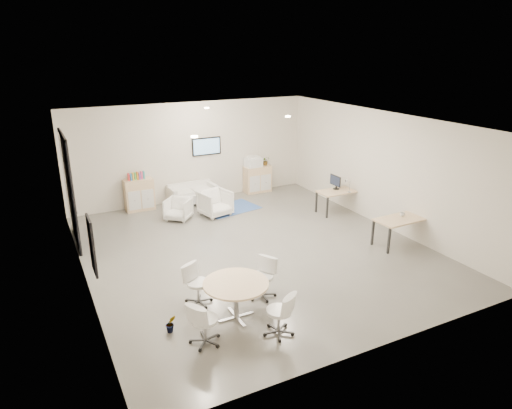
{
  "coord_description": "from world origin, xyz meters",
  "views": [
    {
      "loc": [
        -4.71,
        -9.38,
        4.83
      ],
      "look_at": [
        0.26,
        0.4,
        1.03
      ],
      "focal_mm": 32.0,
      "sensor_mm": 36.0,
      "label": 1
    }
  ],
  "objects": [
    {
      "name": "armchair_left",
      "position": [
        -1.04,
        2.89,
        0.35
      ],
      "size": [
        0.94,
        0.93,
        0.7
      ],
      "primitive_type": "imported",
      "rotation": [
        0.0,
        0.0,
        -0.72
      ],
      "color": "silver",
      "rests_on": "room_shell"
    },
    {
      "name": "printer",
      "position": [
        2.11,
        4.25,
        1.1
      ],
      "size": [
        0.56,
        0.49,
        0.37
      ],
      "rotation": [
        0.0,
        0.0,
        0.1
      ],
      "color": "white",
      "rests_on": "sideboard_right"
    },
    {
      "name": "glass_door",
      "position": [
        -3.95,
        2.51,
        1.5
      ],
      "size": [
        0.09,
        1.9,
        2.85
      ],
      "color": "black",
      "rests_on": "room_shell"
    },
    {
      "name": "meeting_chairs",
      "position": [
        -1.68,
        -2.6,
        0.41
      ],
      "size": [
        2.38,
        2.38,
        0.82
      ],
      "color": "white",
      "rests_on": "room_shell"
    },
    {
      "name": "ceiling_spots",
      "position": [
        -0.2,
        0.83,
        3.18
      ],
      "size": [
        3.14,
        4.14,
        0.03
      ],
      "color": "#FFEAC6",
      "rests_on": "room_shell"
    },
    {
      "name": "cup",
      "position": [
        3.59,
        -1.32,
        0.78
      ],
      "size": [
        0.15,
        0.13,
        0.12
      ],
      "primitive_type": "imported",
      "rotation": [
        0.0,
        0.0,
        -0.35
      ],
      "color": "white",
      "rests_on": "desk_front"
    },
    {
      "name": "books",
      "position": [
        -1.89,
        4.25,
        1.1
      ],
      "size": [
        0.5,
        0.14,
        0.22
      ],
      "color": "red",
      "rests_on": "sideboard_left"
    },
    {
      "name": "plant_floor",
      "position": [
        -2.91,
        -2.48,
        0.08
      ],
      "size": [
        0.22,
        0.36,
        0.15
      ],
      "primitive_type": "imported",
      "rotation": [
        0.0,
        0.0,
        -0.09
      ],
      "color": "#3F7F3F",
      "rests_on": "room_shell"
    },
    {
      "name": "blue_rug",
      "position": [
        0.7,
        3.06,
        0.01
      ],
      "size": [
        1.89,
        1.44,
        0.01
      ],
      "primitive_type": "cube",
      "rotation": [
        0.0,
        0.0,
        0.19
      ],
      "color": "#324B99",
      "rests_on": "room_shell"
    },
    {
      "name": "armchair_right",
      "position": [
        0.06,
        2.73,
        0.42
      ],
      "size": [
        0.96,
        0.92,
        0.84
      ],
      "primitive_type": "imported",
      "rotation": [
        0.0,
        0.0,
        0.21
      ],
      "color": "silver",
      "rests_on": "room_shell"
    },
    {
      "name": "desk_rear",
      "position": [
        3.54,
        1.28,
        0.62
      ],
      "size": [
        1.34,
        0.69,
        0.69
      ],
      "rotation": [
        0.0,
        0.0,
        0.02
      ],
      "color": "tan",
      "rests_on": "room_shell"
    },
    {
      "name": "artwork",
      "position": [
        -3.97,
        -1.6,
        1.55
      ],
      "size": [
        0.05,
        0.54,
        1.04
      ],
      "color": "black",
      "rests_on": "room_shell"
    },
    {
      "name": "monitor",
      "position": [
        3.5,
        1.43,
        0.93
      ],
      "size": [
        0.2,
        0.5,
        0.44
      ],
      "color": "black",
      "rests_on": "desk_rear"
    },
    {
      "name": "plant_cabinet",
      "position": [
        2.58,
        4.24,
        1.05
      ],
      "size": [
        0.32,
        0.34,
        0.24
      ],
      "primitive_type": "imported",
      "rotation": [
        0.0,
        0.0,
        -0.15
      ],
      "color": "#3F7F3F",
      "rests_on": "sideboard_right"
    },
    {
      "name": "sideboard_right",
      "position": [
        2.27,
        4.25,
        0.46
      ],
      "size": [
        0.93,
        0.45,
        0.93
      ],
      "color": "tan",
      "rests_on": "room_shell"
    },
    {
      "name": "sideboard_left",
      "position": [
        -1.85,
        4.25,
        0.49
      ],
      "size": [
        0.88,
        0.45,
        0.99
      ],
      "color": "tan",
      "rests_on": "room_shell"
    },
    {
      "name": "wall_tv",
      "position": [
        0.5,
        4.46,
        1.75
      ],
      "size": [
        0.98,
        0.06,
        0.58
      ],
      "color": "black",
      "rests_on": "room_shell"
    },
    {
      "name": "loveseat",
      "position": [
        -0.19,
        4.12,
        0.3
      ],
      "size": [
        1.53,
        0.84,
        0.56
      ],
      "rotation": [
        0.0,
        0.0,
        0.06
      ],
      "color": "silver",
      "rests_on": "room_shell"
    },
    {
      "name": "round_table",
      "position": [
        -1.68,
        -2.6,
        0.66
      ],
      "size": [
        1.22,
        1.22,
        0.74
      ],
      "color": "tan",
      "rests_on": "room_shell"
    },
    {
      "name": "desk_front",
      "position": [
        3.47,
        -1.43,
        0.65
      ],
      "size": [
        1.4,
        0.74,
        0.72
      ],
      "rotation": [
        0.0,
        0.0,
        0.04
      ],
      "color": "tan",
      "rests_on": "room_shell"
    },
    {
      "name": "room_shell",
      "position": [
        0.0,
        0.0,
        1.6
      ],
      "size": [
        9.6,
        10.6,
        4.8
      ],
      "color": "#5E5B56",
      "rests_on": "ground"
    }
  ]
}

